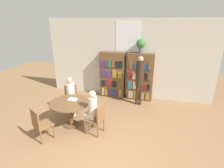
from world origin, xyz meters
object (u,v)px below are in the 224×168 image
chair_near_camera (40,123)px  seated_reader_right (91,109)px  chair_far_side (98,118)px  bookshelf_right (140,77)px  chair_left_side (71,98)px  seated_reader_left (71,94)px  reading_table (70,107)px  bookshelf_left (113,75)px  flower_vase (141,44)px  librarian_standing (140,76)px

chair_near_camera → seated_reader_right: bearing=58.7°
chair_far_side → bookshelf_right: bearing=-7.6°
chair_near_camera → chair_left_side: bearing=117.0°
seated_reader_left → bookshelf_right: bearing=-165.1°
reading_table → chair_near_camera: (-0.43, -0.79, -0.13)m
seated_reader_left → bookshelf_left: bearing=-144.1°
reading_table → chair_left_side: 0.91m
chair_left_side → seated_reader_right: bearing=113.7°
seated_reader_left → seated_reader_right: bearing=116.9°
chair_near_camera → seated_reader_left: bearing=113.8°
flower_vase → seated_reader_left: bearing=-138.8°
chair_left_side → seated_reader_right: 1.45m
seated_reader_right → bookshelf_left: bearing=12.1°
librarian_standing → seated_reader_left: bearing=-149.2°
chair_far_side → seated_reader_left: size_ratio=0.71×
bookshelf_left → chair_left_side: size_ratio=2.03×
reading_table → chair_far_side: 0.91m
bookshelf_right → seated_reader_left: bearing=-139.5°
chair_left_side → chair_far_side: (1.27, -0.97, 0.00)m
flower_vase → chair_left_side: 3.05m
seated_reader_right → chair_far_side: bearing=-90.0°
chair_left_side → librarian_standing: size_ratio=0.49×
chair_far_side → flower_vase: bearing=-6.6°
bookshelf_right → seated_reader_right: size_ratio=1.45×
reading_table → seated_reader_left: bearing=115.5°
seated_reader_left → seated_reader_right: seated_reader_left is taller
flower_vase → seated_reader_right: size_ratio=0.40×
bookshelf_left → bookshelf_right: (1.08, -0.00, -0.00)m
seated_reader_right → chair_left_side: bearing=59.7°
chair_near_camera → chair_left_side: same height
bookshelf_right → reading_table: size_ratio=1.60×
chair_near_camera → chair_far_side: same height
reading_table → seated_reader_right: 0.72m
bookshelf_left → bookshelf_right: size_ratio=1.00×
bookshelf_left → flower_vase: 1.59m
reading_table → flower_vase: bearing=55.0°
chair_left_side → seated_reader_right: (1.09, -0.94, 0.20)m
flower_vase → chair_near_camera: size_ratio=0.56×
bookshelf_right → chair_near_camera: size_ratio=2.03×
seated_reader_left → librarian_standing: librarian_standing is taller
reading_table → chair_far_side: (0.88, -0.16, -0.13)m
reading_table → seated_reader_right: size_ratio=0.90×
reading_table → bookshelf_right: bearing=54.2°
chair_far_side → reading_table: bearing=90.0°
bookshelf_right → bookshelf_left: bearing=180.0°
bookshelf_left → chair_far_side: bookshelf_left is taller
chair_far_side → seated_reader_left: 1.46m
reading_table → chair_left_side: chair_left_side is taller
chair_near_camera → bookshelf_left: bearing=100.0°
bookshelf_right → reading_table: bearing=-125.8°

